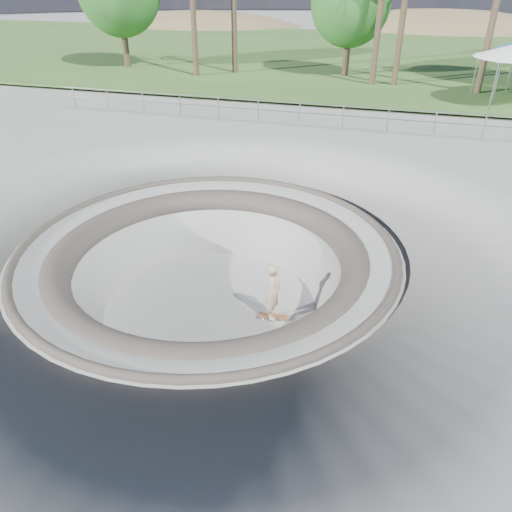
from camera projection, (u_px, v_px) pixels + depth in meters
name	position (u px, v px, depth m)	size (l,w,h in m)	color
ground	(208.00, 247.00, 13.45)	(180.00, 180.00, 0.00)	#A0A19C
skate_bowl	(211.00, 303.00, 14.37)	(14.00, 14.00, 4.10)	#A0A19C
grass_strip	(353.00, 55.00, 41.59)	(180.00, 36.00, 0.12)	#395D25
distant_hills	(398.00, 90.00, 63.57)	(103.20, 45.00, 28.60)	olive
safety_railing	(300.00, 113.00, 23.08)	(25.00, 0.06, 1.03)	gray
skateboard	(273.00, 316.00, 13.81)	(0.85, 0.30, 0.09)	brown
skater	(274.00, 291.00, 13.39)	(0.60, 0.39, 1.64)	tan
bushy_tree_mid	(351.00, 1.00, 31.25)	(5.06, 4.60, 7.30)	brown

